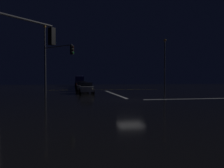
% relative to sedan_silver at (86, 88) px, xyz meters
% --- Properties ---
extents(ground, '(120.00, 120.00, 0.10)m').
position_rel_sedan_silver_xyz_m(ground, '(3.70, -10.49, -0.85)').
color(ground, black).
extents(stop_line_north, '(0.35, 15.04, 0.01)m').
position_rel_sedan_silver_xyz_m(stop_line_north, '(3.70, -1.74, -0.80)').
color(stop_line_north, white).
rests_on(stop_line_north, ground).
extents(centre_line_ns, '(22.00, 0.15, 0.01)m').
position_rel_sedan_silver_xyz_m(centre_line_ns, '(3.70, 9.86, -0.80)').
color(centre_line_ns, yellow).
rests_on(centre_line_ns, ground).
extents(crosswalk_bar_east, '(15.04, 0.40, 0.01)m').
position_rel_sedan_silver_xyz_m(crosswalk_bar_east, '(12.56, -10.49, -0.80)').
color(crosswalk_bar_east, white).
rests_on(crosswalk_bar_east, ground).
extents(sedan_silver, '(2.02, 4.33, 1.57)m').
position_rel_sedan_silver_xyz_m(sedan_silver, '(0.00, 0.00, 0.00)').
color(sedan_silver, '#B7B7BC').
rests_on(sedan_silver, ground).
extents(sedan_gray, '(2.02, 4.33, 1.57)m').
position_rel_sedan_silver_xyz_m(sedan_gray, '(-0.35, 6.26, 0.00)').
color(sedan_gray, slate).
rests_on(sedan_gray, ground).
extents(sedan_blue, '(2.02, 4.33, 1.57)m').
position_rel_sedan_silver_xyz_m(sedan_blue, '(-0.16, 11.78, 0.00)').
color(sedan_blue, navy).
rests_on(sedan_blue, ground).
extents(sedan_red, '(2.02, 4.33, 1.57)m').
position_rel_sedan_silver_xyz_m(sedan_red, '(-0.26, 17.02, 0.00)').
color(sedan_red, maroon).
rests_on(sedan_red, ground).
extents(sedan_orange, '(2.02, 4.33, 1.57)m').
position_rel_sedan_silver_xyz_m(sedan_orange, '(-0.30, 22.63, 0.00)').
color(sedan_orange, '#C66014').
rests_on(sedan_orange, ground).
extents(sedan_black, '(2.02, 4.33, 1.57)m').
position_rel_sedan_silver_xyz_m(sedan_black, '(0.28, 28.29, 0.00)').
color(sedan_black, black).
rests_on(sedan_black, ground).
extents(box_truck, '(2.68, 8.28, 3.08)m').
position_rel_sedan_silver_xyz_m(box_truck, '(-0.12, 34.96, 0.91)').
color(box_truck, navy).
rests_on(box_truck, ground).
extents(traffic_signal_sw, '(2.70, 2.70, 5.59)m').
position_rel_sedan_silver_xyz_m(traffic_signal_sw, '(-4.38, -18.58, 3.03)').
color(traffic_signal_sw, '#4C4C51').
rests_on(traffic_signal_sw, ground).
extents(traffic_signal_nw, '(3.82, 3.82, 6.43)m').
position_rel_sedan_silver_xyz_m(traffic_signal_nw, '(-3.97, -2.82, 3.68)').
color(traffic_signal_nw, '#4C4C51').
rests_on(traffic_signal_nw, ground).
extents(streetlamp_right_near, '(0.44, 0.44, 8.87)m').
position_rel_sedan_silver_xyz_m(streetlamp_right_near, '(13.56, 3.86, 4.32)').
color(streetlamp_right_near, '#424247').
rests_on(streetlamp_right_near, ground).
extents(streetlamp_left_near, '(0.44, 0.44, 10.37)m').
position_rel_sedan_silver_xyz_m(streetlamp_left_near, '(-6.16, 3.86, 5.09)').
color(streetlamp_left_near, '#424247').
rests_on(streetlamp_left_near, ground).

